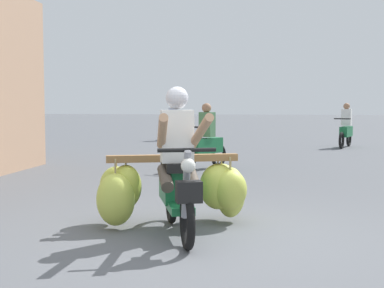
% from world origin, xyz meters
% --- Properties ---
extents(ground_plane, '(120.00, 120.00, 0.00)m').
position_xyz_m(ground_plane, '(0.00, 0.00, 0.00)').
color(ground_plane, '#56595E').
extents(motorbike_main_loaded, '(1.79, 1.93, 1.58)m').
position_xyz_m(motorbike_main_loaded, '(-0.38, 0.69, 0.49)').
color(motorbike_main_loaded, black).
rests_on(motorbike_main_loaded, ground).
extents(motorbike_distant_ahead_left, '(0.71, 1.56, 1.40)m').
position_xyz_m(motorbike_distant_ahead_left, '(2.95, 12.42, 0.57)').
color(motorbike_distant_ahead_left, black).
rests_on(motorbike_distant_ahead_left, ground).
extents(motorbike_distant_ahead_right, '(0.90, 1.45, 1.40)m').
position_xyz_m(motorbike_distant_ahead_right, '(-0.74, 6.11, 0.57)').
color(motorbike_distant_ahead_right, black).
rests_on(motorbike_distant_ahead_right, ground).
extents(motorbike_distant_far_ahead, '(0.65, 1.58, 1.40)m').
position_xyz_m(motorbike_distant_far_ahead, '(-3.06, 14.95, 0.57)').
color(motorbike_distant_far_ahead, black).
rests_on(motorbike_distant_far_ahead, ground).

